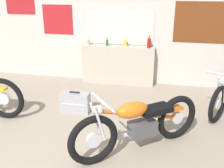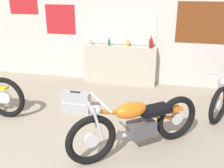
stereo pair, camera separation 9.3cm
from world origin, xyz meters
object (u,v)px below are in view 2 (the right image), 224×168
object	(u,v)px
bottle_right_center	(151,43)
hard_case_silver	(76,102)
motorcycle_orange	(137,124)
bottle_left_center	(109,42)
bottle_leftmost	(90,42)
bottle_center	(127,43)

from	to	relation	value
bottle_right_center	hard_case_silver	distance (m)	2.21
bottle_right_center	motorcycle_orange	distance (m)	2.70
motorcycle_orange	hard_case_silver	world-z (taller)	motorcycle_orange
motorcycle_orange	hard_case_silver	distance (m)	1.63
bottle_right_center	motorcycle_orange	bearing A→B (deg)	-88.05
bottle_right_center	motorcycle_orange	size ratio (longest dim) A/B	0.17
bottle_left_center	hard_case_silver	bearing A→B (deg)	-97.90
bottle_leftmost	bottle_center	bearing A→B (deg)	3.11
bottle_leftmost	hard_case_silver	distance (m)	1.86
motorcycle_orange	hard_case_silver	size ratio (longest dim) A/B	3.05
hard_case_silver	bottle_center	bearing A→B (deg)	69.06
bottle_left_center	hard_case_silver	distance (m)	1.86
bottle_center	motorcycle_orange	distance (m)	2.81
bottle_left_center	bottle_right_center	distance (m)	0.97
bottle_right_center	motorcycle_orange	xyz separation A→B (m)	(0.09, -2.62, -0.61)
bottle_left_center	motorcycle_orange	distance (m)	2.90
bottle_leftmost	motorcycle_orange	size ratio (longest dim) A/B	0.10
bottle_leftmost	bottle_right_center	xyz separation A→B (m)	(1.42, -0.00, 0.05)
bottle_center	hard_case_silver	distance (m)	2.00
bottle_leftmost	motorcycle_orange	distance (m)	3.09
bottle_left_center	bottle_right_center	xyz separation A→B (m)	(0.97, -0.01, 0.04)
bottle_center	hard_case_silver	bearing A→B (deg)	-110.94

